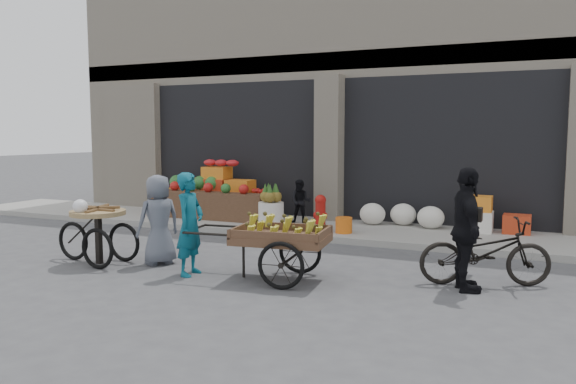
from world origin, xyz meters
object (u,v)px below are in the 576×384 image
at_px(pineapple_bin, 271,214).
at_px(fire_hydrant, 320,211).
at_px(orange_bucket, 344,225).
at_px(tricycle_cart, 98,228).
at_px(seated_person, 301,202).
at_px(banana_cart, 278,233).
at_px(vendor_woman, 190,224).
at_px(cyclist, 466,229).
at_px(vendor_grey, 159,220).
at_px(bicycle, 485,252).

distance_m(pineapple_bin, fire_hydrant, 1.11).
height_order(orange_bucket, tricycle_cart, tricycle_cart).
height_order(seated_person, banana_cart, seated_person).
xyz_separation_m(orange_bucket, seated_person, (-1.20, 0.70, 0.31)).
xyz_separation_m(pineapple_bin, vendor_woman, (0.48, -3.60, 0.37)).
bearing_deg(seated_person, cyclist, -52.43).
xyz_separation_m(fire_hydrant, cyclist, (3.07, -2.79, 0.30)).
relative_size(pineapple_bin, fire_hydrant, 0.73).
relative_size(pineapple_bin, cyclist, 0.32).
bearing_deg(cyclist, fire_hydrant, 27.96).
bearing_deg(fire_hydrant, tricycle_cart, -123.25).
relative_size(orange_bucket, seated_person, 0.34).
height_order(banana_cart, tricycle_cart, tricycle_cart).
bearing_deg(pineapple_bin, cyclist, -34.30).
height_order(fire_hydrant, tricycle_cart, tricycle_cart).
bearing_deg(fire_hydrant, cyclist, -42.32).
height_order(tricycle_cart, cyclist, cyclist).
relative_size(fire_hydrant, cyclist, 0.44).
distance_m(pineapple_bin, vendor_grey, 3.28).
relative_size(pineapple_bin, bicycle, 0.30).
bearing_deg(bicycle, vendor_woman, 86.91).
bearing_deg(tricycle_cart, cyclist, 10.07).
bearing_deg(seated_person, tricycle_cart, -121.19).
xyz_separation_m(banana_cart, tricycle_cart, (-2.97, -0.25, -0.09)).
xyz_separation_m(banana_cart, vendor_woman, (-1.27, -0.25, 0.08)).
distance_m(pineapple_bin, cyclist, 5.06).
distance_m(fire_hydrant, cyclist, 4.16).
xyz_separation_m(tricycle_cart, cyclist, (5.39, 0.76, 0.24)).
bearing_deg(banana_cart, pineapple_bin, 110.41).
distance_m(vendor_woman, cyclist, 3.77).
height_order(fire_hydrant, seated_person, seated_person).
bearing_deg(banana_cart, cyclist, 4.78).
bearing_deg(banana_cart, orange_bucket, 85.46).
bearing_deg(bicycle, pineapple_bin, 41.07).
height_order(orange_bucket, bicycle, bicycle).
bearing_deg(tricycle_cart, orange_bucket, 53.12).
bearing_deg(orange_bucket, tricycle_cart, -128.93).
bearing_deg(fire_hydrant, vendor_woman, -99.95).
bearing_deg(orange_bucket, fire_hydrant, 174.29).
distance_m(pineapple_bin, bicycle, 5.00).
distance_m(seated_person, banana_cart, 4.17).
xyz_separation_m(vendor_woman, vendor_grey, (-0.82, 0.36, -0.04)).
bearing_deg(seated_person, banana_cart, -81.21).
relative_size(banana_cart, bicycle, 1.31).
bearing_deg(fire_hydrant, banana_cart, -78.96).
bearing_deg(vendor_woman, banana_cart, -83.17).
relative_size(fire_hydrant, vendor_grey, 0.51).
bearing_deg(banana_cart, bicycle, 12.04).
distance_m(vendor_woman, bicycle, 4.07).
xyz_separation_m(orange_bucket, cyclist, (2.57, -2.74, 0.53)).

